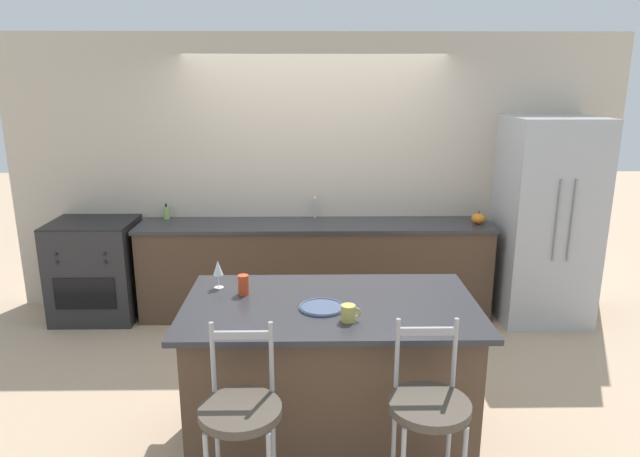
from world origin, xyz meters
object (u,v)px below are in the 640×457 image
refrigerator (545,221)px  soap_bottle (166,213)px  tumbler_cup (243,285)px  bar_stool_near (241,431)px  bar_stool_far (428,426)px  dinner_plate (322,307)px  oven_range (96,270)px  wine_glass (218,269)px  coffee_mug (349,313)px  pumpkin_decoration (478,218)px

refrigerator → soap_bottle: bearing=175.3°
tumbler_cup → soap_bottle: size_ratio=0.82×
bar_stool_near → soap_bottle: 3.27m
bar_stool_far → dinner_plate: 0.94m
refrigerator → oven_range: 4.34m
dinner_plate → soap_bottle: soap_bottle is taller
bar_stool_far → wine_glass: 1.66m
coffee_mug → bar_stool_near: bearing=-135.4°
oven_range → bar_stool_near: 3.31m
refrigerator → pumpkin_decoration: refrigerator is taller
bar_stool_far → dinner_plate: size_ratio=4.11×
refrigerator → dinner_plate: bearing=-136.9°
tumbler_cup → soap_bottle: soap_bottle is taller
dinner_plate → tumbler_cup: tumbler_cup is taller
coffee_mug → tumbler_cup: 0.77m
coffee_mug → refrigerator: bearing=47.6°
coffee_mug → tumbler_cup: bearing=146.7°
wine_glass → tumbler_cup: (0.18, -0.11, -0.07)m
bar_stool_near → pumpkin_decoration: size_ratio=8.57×
refrigerator → oven_range: size_ratio=2.02×
bar_stool_near → wine_glass: size_ratio=5.98×
bar_stool_near → refrigerator: bearing=47.0°
pumpkin_decoration → soap_bottle: bearing=175.4°
refrigerator → oven_range: bearing=179.2°
bar_stool_far → pumpkin_decoration: bearing=69.9°
oven_range → soap_bottle: bearing=20.1°
coffee_mug → tumbler_cup: tumbler_cup is taller
refrigerator → pumpkin_decoration: 0.62m
refrigerator → soap_bottle: 3.67m
refrigerator → dinner_plate: 2.96m
refrigerator → bar_stool_far: bearing=-121.1°
bar_stool_far → pumpkin_decoration: (1.02, 2.78, 0.37)m
bar_stool_near → pumpkin_decoration: (1.95, 2.81, 0.37)m
bar_stool_near → soap_bottle: size_ratio=7.34×
wine_glass → pumpkin_decoration: wine_glass is taller
bar_stool_near → coffee_mug: 0.87m
refrigerator → oven_range: (-4.31, 0.06, -0.49)m
dinner_plate → bar_stool_far: bearing=-53.6°
coffee_mug → soap_bottle: 3.00m
wine_glass → coffee_mug: 0.99m
refrigerator → coffee_mug: bearing=-132.4°
coffee_mug → tumbler_cup: (-0.65, 0.42, 0.02)m
bar_stool_far → coffee_mug: bar_stool_far is taller
bar_stool_near → coffee_mug: bar_stool_near is taller
tumbler_cup → pumpkin_decoration: 2.74m
tumbler_cup → soap_bottle: (-1.00, 2.08, -0.02)m
bar_stool_far → pumpkin_decoration: size_ratio=8.57×
tumbler_cup → soap_bottle: bearing=115.7°
bar_stool_far → wine_glass: (-1.19, 1.06, 0.47)m
soap_bottle → wine_glass: bearing=-67.3°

